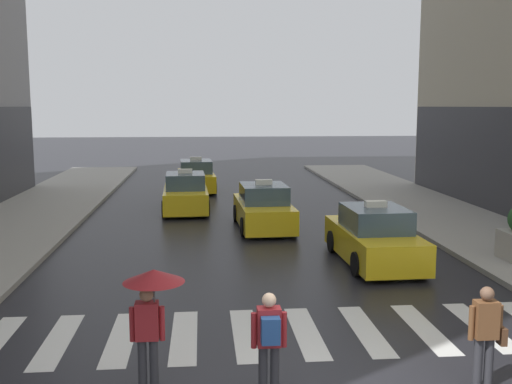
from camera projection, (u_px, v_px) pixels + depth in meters
name	position (u px, v px, depth m)	size (l,w,h in m)	color
crosswalk_markings	(276.00, 333.00, 11.91)	(11.30, 2.80, 0.01)	silver
taxi_lead	(374.00, 238.00, 17.17)	(2.02, 4.58, 1.80)	yellow
taxi_second	(263.00, 209.00, 22.05)	(2.04, 4.59, 1.80)	yellow
taxi_third	(186.00, 194.00, 25.71)	(2.03, 4.59, 1.80)	yellow
taxi_fourth	(196.00, 177.00, 31.77)	(2.12, 4.63, 1.80)	yellow
pedestrian_with_umbrella	(151.00, 296.00, 9.37)	(0.96, 0.96, 1.94)	#333338
pedestrian_with_backpack	(269.00, 337.00, 9.14)	(0.55, 0.43, 1.65)	#333338
pedestrian_with_handbag	(486.00, 331.00, 9.50)	(0.60, 0.24, 1.65)	#333338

